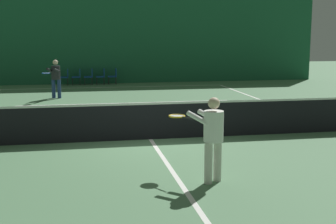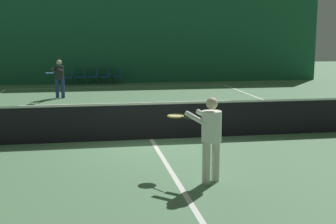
{
  "view_description": "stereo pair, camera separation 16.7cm",
  "coord_description": "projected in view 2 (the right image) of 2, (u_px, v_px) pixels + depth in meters",
  "views": [
    {
      "loc": [
        -1.74,
        -11.58,
        2.69
      ],
      "look_at": [
        0.24,
        -1.16,
        0.9
      ],
      "focal_mm": 50.0,
      "sensor_mm": 36.0,
      "label": 1
    },
    {
      "loc": [
        -1.58,
        -11.61,
        2.69
      ],
      "look_at": [
        0.24,
        -1.16,
        0.9
      ],
      "focal_mm": 50.0,
      "sensor_mm": 36.0,
      "label": 2
    }
  ],
  "objects": [
    {
      "name": "ground_plane",
      "position": [
        151.0,
        139.0,
        11.99
      ],
      "size": [
        60.0,
        60.0,
        0.0
      ],
      "primitive_type": "plane",
      "color": "#56845B"
    },
    {
      "name": "courtside_chair_0",
      "position": [
        70.0,
        76.0,
        24.4
      ],
      "size": [
        0.44,
        0.44,
        0.84
      ],
      "rotation": [
        0.0,
        0.0,
        -1.57
      ],
      "color": "#2D2D2D",
      "rests_on": "ground"
    },
    {
      "name": "backdrop_curtain",
      "position": [
        116.0,
        40.0,
        25.04
      ],
      "size": [
        23.0,
        0.12,
        4.69
      ],
      "color": "#1E5B3D",
      "rests_on": "ground"
    },
    {
      "name": "courtside_chair_1",
      "position": [
        82.0,
        76.0,
        24.51
      ],
      "size": [
        0.44,
        0.44,
        0.84
      ],
      "rotation": [
        0.0,
        0.0,
        -1.57
      ],
      "color": "#2D2D2D",
      "rests_on": "ground"
    },
    {
      "name": "tennis_net",
      "position": [
        151.0,
        120.0,
        11.91
      ],
      "size": [
        12.0,
        0.1,
        1.07
      ],
      "color": "black",
      "rests_on": "ground"
    },
    {
      "name": "court_line_baseline_far",
      "position": [
        119.0,
        87.0,
        23.55
      ],
      "size": [
        11.0,
        0.1,
        0.0
      ],
      "color": "white",
      "rests_on": "ground"
    },
    {
      "name": "courtside_chair_3",
      "position": [
        106.0,
        75.0,
        24.72
      ],
      "size": [
        0.44,
        0.44,
        0.84
      ],
      "rotation": [
        0.0,
        0.0,
        -1.57
      ],
      "color": "#2D2D2D",
      "rests_on": "ground"
    },
    {
      "name": "player_far",
      "position": [
        59.0,
        76.0,
        19.44
      ],
      "size": [
        0.78,
        1.36,
        1.6
      ],
      "rotation": [
        0.0,
        0.0,
        -1.92
      ],
      "color": "navy",
      "rests_on": "ground"
    },
    {
      "name": "courtside_chair_2",
      "position": [
        94.0,
        75.0,
        24.62
      ],
      "size": [
        0.44,
        0.44,
        0.84
      ],
      "rotation": [
        0.0,
        0.0,
        -1.57
      ],
      "color": "#2D2D2D",
      "rests_on": "ground"
    },
    {
      "name": "court_line_centre",
      "position": [
        151.0,
        139.0,
        11.99
      ],
      "size": [
        0.1,
        12.8,
        0.0
      ],
      "color": "white",
      "rests_on": "ground"
    },
    {
      "name": "court_line_service_far",
      "position": [
        129.0,
        103.0,
        18.21
      ],
      "size": [
        8.25,
        0.1,
        0.0
      ],
      "color": "white",
      "rests_on": "ground"
    },
    {
      "name": "courtside_chair_4",
      "position": [
        118.0,
        75.0,
        24.83
      ],
      "size": [
        0.44,
        0.44,
        0.84
      ],
      "rotation": [
        0.0,
        0.0,
        -1.57
      ],
      "color": "#2D2D2D",
      "rests_on": "ground"
    },
    {
      "name": "player_near",
      "position": [
        210.0,
        133.0,
        8.42
      ],
      "size": [
        0.97,
        1.29,
        1.57
      ],
      "rotation": [
        0.0,
        0.0,
        2.12
      ],
      "color": "beige",
      "rests_on": "ground"
    }
  ]
}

